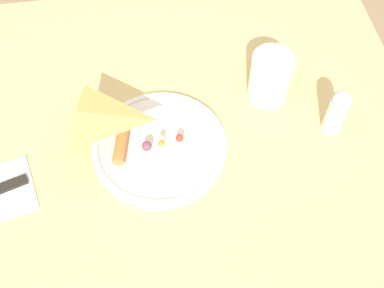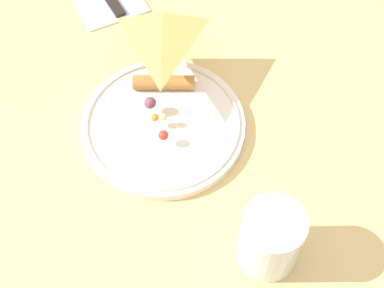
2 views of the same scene
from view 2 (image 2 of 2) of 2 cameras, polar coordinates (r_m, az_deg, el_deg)
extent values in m
plane|color=#997A56|center=(1.61, -0.02, -11.35)|extent=(6.00, 6.00, 0.00)
cube|color=#DBB770|center=(0.99, -0.03, 3.05)|extent=(1.14, 0.85, 0.03)
cube|color=#382D23|center=(1.67, 9.34, 12.55)|extent=(0.06, 0.06, 0.68)
cube|color=#382D23|center=(1.61, -17.23, 8.40)|extent=(0.06, 0.06, 0.68)
cylinder|color=silver|center=(0.95, -2.83, 1.77)|extent=(0.27, 0.27, 0.02)
torus|color=silver|center=(0.94, -2.85, 2.09)|extent=(0.25, 0.25, 0.01)
pyramid|color=#DBA351|center=(0.93, -2.87, 2.32)|extent=(0.17, 0.14, 0.02)
cylinder|color=#B77A3D|center=(0.98, -2.75, 5.98)|extent=(0.04, 0.10, 0.02)
sphere|color=red|center=(0.90, -2.79, 0.86)|extent=(0.02, 0.02, 0.02)
sphere|color=orange|center=(0.92, -3.63, 2.58)|extent=(0.01, 0.01, 0.01)
sphere|color=#7A4256|center=(0.94, -4.08, 4.00)|extent=(0.02, 0.02, 0.02)
sphere|color=#EFDB93|center=(0.92, -2.81, 2.64)|extent=(0.01, 0.01, 0.01)
cylinder|color=white|center=(0.81, 7.64, -9.09)|extent=(0.09, 0.09, 0.11)
cylinder|color=#B27F42|center=(0.83, 7.49, -9.62)|extent=(0.08, 0.08, 0.07)
torus|color=white|center=(0.76, 8.09, -7.53)|extent=(0.09, 0.09, 0.00)
cube|color=black|center=(1.14, -7.68, 13.42)|extent=(0.08, 0.04, 0.01)
camera|label=1|loc=(0.70, -67.93, 32.31)|focal=45.00mm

